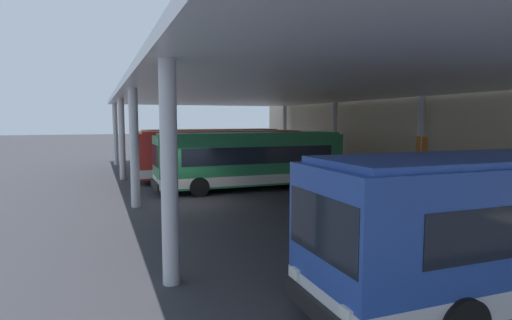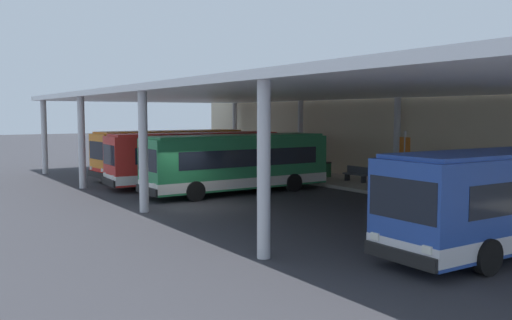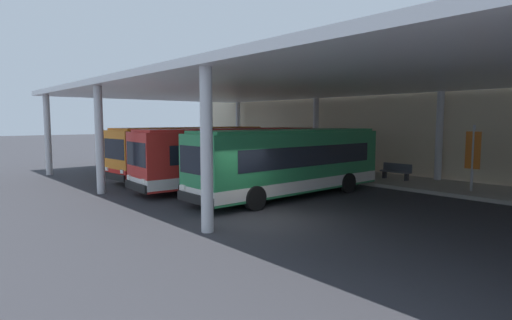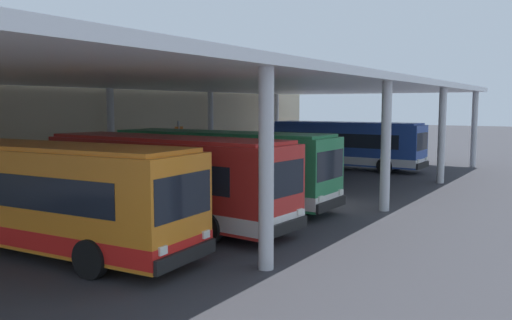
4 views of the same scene
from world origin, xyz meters
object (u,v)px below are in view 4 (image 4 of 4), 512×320
(bus_middle_bay, at_px, (220,167))
(banner_sign, at_px, (179,145))
(bus_second_bay, at_px, (164,178))
(bus_far_bay, at_px, (346,144))
(bus_nearest_bay, at_px, (40,195))
(bench_waiting, at_px, (110,175))
(trash_bin, at_px, (61,180))

(bus_middle_bay, distance_m, banner_sign, 8.87)
(bus_second_bay, xyz_separation_m, bus_middle_bay, (4.01, 0.45, 0.00))
(bus_far_bay, relative_size, banner_sign, 3.30)
(bus_nearest_bay, xyz_separation_m, bus_second_bay, (4.67, -0.57, 0.00))
(bus_second_bay, distance_m, bench_waiting, 9.74)
(banner_sign, bearing_deg, bus_far_bay, -32.08)
(banner_sign, bearing_deg, bus_nearest_bay, -154.01)
(bus_middle_bay, xyz_separation_m, bus_far_bay, (15.42, 0.75, 0.00))
(bus_nearest_bay, bearing_deg, bench_waiting, 38.93)
(bus_far_bay, xyz_separation_m, banner_sign, (-9.97, 6.25, 0.32))
(bus_second_bay, relative_size, trash_bin, 10.89)
(bus_second_bay, distance_m, bus_far_bay, 19.47)
(bus_nearest_bay, bearing_deg, bus_middle_bay, -0.76)
(bus_middle_bay, bearing_deg, banner_sign, 52.12)
(bus_second_bay, xyz_separation_m, bus_far_bay, (19.43, 1.20, 0.00))
(bus_far_bay, height_order, banner_sign, banner_sign)
(bus_far_bay, bearing_deg, bench_waiting, 153.80)
(bench_waiting, height_order, banner_sign, banner_sign)
(bus_second_bay, relative_size, bus_far_bay, 1.01)
(bench_waiting, relative_size, banner_sign, 0.56)
(bus_far_bay, relative_size, trash_bin, 10.79)
(bus_far_bay, distance_m, trash_bin, 18.88)
(bus_nearest_bay, height_order, trash_bin, bus_nearest_bay)
(bench_waiting, bearing_deg, trash_bin, 175.52)
(trash_bin, relative_size, banner_sign, 0.31)
(trash_bin, bearing_deg, bus_nearest_bay, -130.15)
(bench_waiting, bearing_deg, banner_sign, -11.00)
(banner_sign, bearing_deg, bus_second_bay, -141.76)
(bus_second_bay, height_order, bus_middle_bay, same)
(bench_waiting, height_order, trash_bin, trash_bin)
(bus_nearest_bay, relative_size, bus_middle_bay, 1.01)
(bus_nearest_bay, bearing_deg, trash_bin, 49.85)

